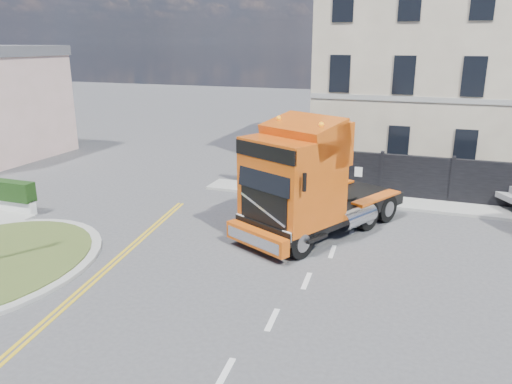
% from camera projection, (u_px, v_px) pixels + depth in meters
% --- Properties ---
extents(ground, '(120.00, 120.00, 0.00)m').
position_uv_depth(ground, '(221.00, 261.00, 16.14)').
color(ground, '#424244').
rests_on(ground, ground).
extents(hoarding_fence, '(18.80, 0.25, 2.00)m').
position_uv_depth(hoarding_fence, '(440.00, 180.00, 21.82)').
color(hoarding_fence, black).
rests_on(hoarding_fence, ground).
extents(georgian_building, '(12.30, 10.30, 12.80)m').
position_uv_depth(georgian_building, '(440.00, 61.00, 27.37)').
color(georgian_building, beige).
rests_on(georgian_building, ground).
extents(pavement_far, '(20.00, 1.60, 0.12)m').
position_uv_depth(pavement_far, '(424.00, 205.00, 21.46)').
color(pavement_far, '#999993').
rests_on(pavement_far, ground).
extents(truck, '(5.54, 7.50, 4.24)m').
position_uv_depth(truck, '(305.00, 186.00, 17.66)').
color(truck, black).
rests_on(truck, ground).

